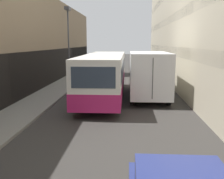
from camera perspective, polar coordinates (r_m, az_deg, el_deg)
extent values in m
plane|color=#33302D|center=(13.54, 0.43, -5.72)|extent=(150.00, 150.00, 0.00)
cube|color=gray|center=(14.62, -19.22, -4.82)|extent=(2.34, 60.00, 0.14)
cube|color=#333D47|center=(13.67, 21.46, 6.67)|extent=(1.08, 60.00, 0.70)
cube|color=silver|center=(17.78, -1.67, 3.61)|extent=(2.52, 11.36, 2.50)
cube|color=#B21E5B|center=(17.89, -1.66, 1.02)|extent=(2.55, 11.39, 0.88)
cube|color=#2D3847|center=(17.74, -1.68, 4.81)|extent=(2.56, 10.45, 0.80)
cube|color=#2D3847|center=(12.11, -4.11, 2.60)|extent=(2.07, 0.04, 1.00)
cylinder|color=black|center=(21.53, -3.76, 1.57)|extent=(0.24, 1.00, 1.00)
cylinder|color=black|center=(21.36, 2.17, 1.52)|extent=(0.24, 1.00, 1.00)
cylinder|color=black|center=(14.68, -7.22, -2.53)|extent=(0.24, 1.00, 1.00)
cylinder|color=black|center=(14.44, 1.49, -2.67)|extent=(0.24, 1.00, 1.00)
cube|color=silver|center=(20.70, 7.28, 3.60)|extent=(2.34, 2.00, 1.92)
cube|color=silver|center=(17.13, 8.06, 3.50)|extent=(2.44, 5.13, 2.68)
cube|color=#4C4C4C|center=(14.58, 8.84, 2.34)|extent=(0.05, 0.02, 2.28)
cylinder|color=black|center=(20.78, 4.20, 1.20)|extent=(0.22, 0.96, 0.96)
cylinder|color=black|center=(20.92, 10.22, 1.13)|extent=(0.22, 0.96, 0.96)
cylinder|color=black|center=(15.88, 4.39, -1.58)|extent=(0.22, 0.96, 0.96)
cylinder|color=black|center=(16.07, 12.25, -1.65)|extent=(0.22, 0.96, 0.96)
cube|color=navy|center=(30.85, 0.31, 5.42)|extent=(1.94, 4.07, 1.81)
cube|color=#2D3847|center=(32.55, 0.48, 6.23)|extent=(1.56, 0.04, 0.63)
cylinder|color=black|center=(32.16, -1.13, 4.11)|extent=(0.16, 0.64, 0.64)
cylinder|color=black|center=(32.07, 1.99, 4.09)|extent=(0.16, 0.64, 0.64)
cylinder|color=black|center=(29.83, -1.50, 3.64)|extent=(0.16, 0.64, 0.64)
cylinder|color=black|center=(29.73, 1.87, 3.61)|extent=(0.16, 0.64, 0.64)
cylinder|color=#38383D|center=(21.14, -9.39, 8.53)|extent=(0.12, 0.12, 6.03)
cube|color=#38383D|center=(21.29, -9.65, 17.00)|extent=(0.36, 0.80, 0.24)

